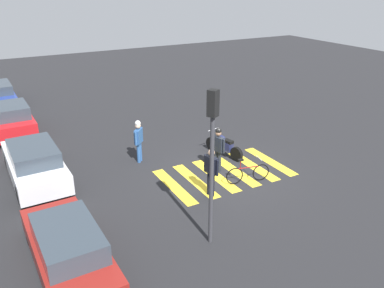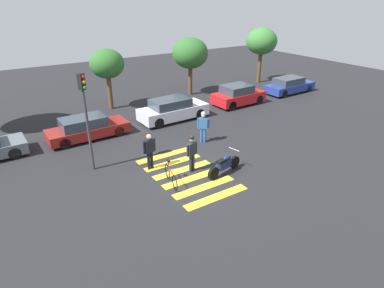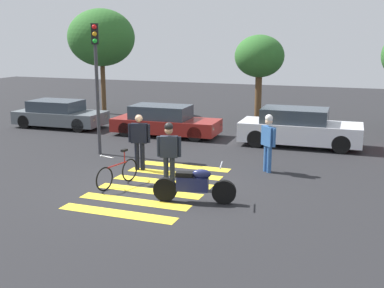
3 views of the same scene
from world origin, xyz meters
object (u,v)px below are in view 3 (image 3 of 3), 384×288
(car_maroon_wagon, at_px, (164,121))
(traffic_light_pole, at_px, (96,69))
(leaning_bicycle, at_px, (118,173))
(officer_on_foot, at_px, (139,138))
(car_white_van, at_px, (299,128))
(car_grey_coupe, at_px, (59,114))
(police_motorcycle, at_px, (194,185))
(pedestrian_bystander, at_px, (268,139))
(officer_by_motorcycle, at_px, (169,150))

(car_maroon_wagon, bearing_deg, traffic_light_pole, -102.84)
(leaning_bicycle, height_order, officer_on_foot, officer_on_foot)
(leaning_bicycle, bearing_deg, car_white_van, 59.59)
(car_maroon_wagon, distance_m, car_white_van, 5.62)
(officer_on_foot, xyz_separation_m, traffic_light_pole, (-2.29, 1.40, 2.02))
(car_grey_coupe, distance_m, traffic_light_pole, 6.43)
(car_white_van, bearing_deg, car_grey_coupe, 179.33)
(officer_on_foot, bearing_deg, car_white_van, 51.04)
(officer_on_foot, bearing_deg, police_motorcycle, -40.71)
(car_grey_coupe, bearing_deg, car_white_van, -0.67)
(police_motorcycle, height_order, car_maroon_wagon, car_maroon_wagon)
(pedestrian_bystander, bearing_deg, leaning_bicycle, -142.14)
(police_motorcycle, bearing_deg, officer_on_foot, 139.29)
(pedestrian_bystander, height_order, car_maroon_wagon, pedestrian_bystander)
(officer_by_motorcycle, height_order, car_maroon_wagon, officer_by_motorcycle)
(officer_on_foot, distance_m, car_white_van, 6.69)
(leaning_bicycle, distance_m, car_grey_coupe, 9.86)
(police_motorcycle, height_order, pedestrian_bystander, pedestrian_bystander)
(car_white_van, distance_m, traffic_light_pole, 7.88)
(leaning_bicycle, height_order, pedestrian_bystander, pedestrian_bystander)
(police_motorcycle, xyz_separation_m, car_maroon_wagon, (-4.05, 7.50, 0.16))
(pedestrian_bystander, xyz_separation_m, car_maroon_wagon, (-5.23, 4.08, -0.44))
(officer_on_foot, height_order, car_grey_coupe, officer_on_foot)
(pedestrian_bystander, xyz_separation_m, traffic_light_pole, (-6.11, 0.25, 1.98))
(officer_on_foot, bearing_deg, leaning_bicycle, -84.91)
(car_maroon_wagon, bearing_deg, car_white_van, -0.32)
(car_white_van, bearing_deg, leaning_bicycle, -120.41)
(officer_by_motorcycle, xyz_separation_m, car_grey_coupe, (-8.28, 6.58, -0.46))
(police_motorcycle, relative_size, car_white_van, 0.46)
(car_grey_coupe, bearing_deg, traffic_light_pole, -41.33)
(traffic_light_pole, bearing_deg, police_motorcycle, -36.68)
(police_motorcycle, bearing_deg, car_grey_coupe, 141.03)
(car_grey_coupe, relative_size, car_maroon_wagon, 0.93)
(officer_by_motorcycle, bearing_deg, police_motorcycle, -42.57)
(officer_on_foot, bearing_deg, car_grey_coupe, 141.74)
(leaning_bicycle, height_order, car_white_van, car_white_van)
(officer_on_foot, height_order, car_maroon_wagon, officer_on_foot)
(car_maroon_wagon, xyz_separation_m, traffic_light_pole, (-0.87, -3.83, 2.42))
(car_white_van, bearing_deg, officer_by_motorcycle, -112.50)
(officer_by_motorcycle, xyz_separation_m, pedestrian_bystander, (2.29, 2.40, -0.01))
(car_maroon_wagon, bearing_deg, leaning_bicycle, -77.29)
(police_motorcycle, xyz_separation_m, car_white_van, (1.56, 7.47, 0.24))
(officer_on_foot, xyz_separation_m, car_white_van, (4.20, 5.20, -0.32))
(car_grey_coupe, bearing_deg, car_maroon_wagon, -1.03)
(leaning_bicycle, relative_size, officer_on_foot, 0.97)
(officer_by_motorcycle, bearing_deg, car_grey_coupe, 141.55)
(car_white_van, bearing_deg, officer_on_foot, -128.96)
(leaning_bicycle, xyz_separation_m, car_white_van, (4.05, 6.90, 0.32))
(car_white_van, xyz_separation_m, traffic_light_pole, (-6.49, -3.80, 2.34))
(car_white_van, height_order, traffic_light_pole, traffic_light_pole)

